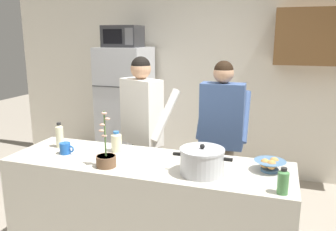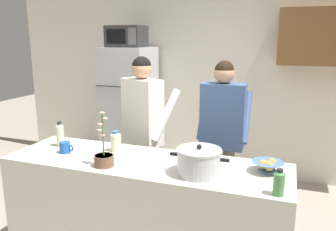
{
  "view_description": "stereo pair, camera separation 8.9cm",
  "coord_description": "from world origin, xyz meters",
  "px_view_note": "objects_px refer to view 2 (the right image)",
  "views": [
    {
      "loc": [
        0.95,
        -2.36,
        1.88
      ],
      "look_at": [
        0.0,
        0.55,
        1.17
      ],
      "focal_mm": 36.45,
      "sensor_mm": 36.0,
      "label": 1
    },
    {
      "loc": [
        1.04,
        -2.33,
        1.88
      ],
      "look_at": [
        0.0,
        0.55,
        1.17
      ],
      "focal_mm": 36.45,
      "sensor_mm": 36.0,
      "label": 2
    }
  ],
  "objects_px": {
    "bread_bowl": "(268,166)",
    "coffee_mug": "(65,147)",
    "bottle_far_corner": "(116,141)",
    "person_by_sink": "(223,125)",
    "bottle_near_edge": "(279,182)",
    "potted_orchid": "(104,158)",
    "bottle_mid_counter": "(60,134)",
    "refrigerator": "(129,111)",
    "person_near_pot": "(143,120)",
    "microwave": "(126,36)",
    "cooking_pot": "(199,162)"
  },
  "relations": [
    {
      "from": "cooking_pot",
      "to": "microwave",
      "type": "bearing_deg",
      "value": 128.05
    },
    {
      "from": "person_by_sink",
      "to": "bottle_far_corner",
      "type": "relative_size",
      "value": 9.36
    },
    {
      "from": "bread_bowl",
      "to": "coffee_mug",
      "type": "bearing_deg",
      "value": -175.2
    },
    {
      "from": "bottle_mid_counter",
      "to": "bread_bowl",
      "type": "bearing_deg",
      "value": -0.06
    },
    {
      "from": "microwave",
      "to": "person_by_sink",
      "type": "bearing_deg",
      "value": -32.28
    },
    {
      "from": "person_near_pot",
      "to": "bottle_near_edge",
      "type": "bearing_deg",
      "value": -35.94
    },
    {
      "from": "cooking_pot",
      "to": "potted_orchid",
      "type": "height_order",
      "value": "potted_orchid"
    },
    {
      "from": "coffee_mug",
      "to": "bottle_far_corner",
      "type": "relative_size",
      "value": 0.74
    },
    {
      "from": "refrigerator",
      "to": "coffee_mug",
      "type": "height_order",
      "value": "refrigerator"
    },
    {
      "from": "person_by_sink",
      "to": "bottle_near_edge",
      "type": "distance_m",
      "value": 1.28
    },
    {
      "from": "refrigerator",
      "to": "person_near_pot",
      "type": "xyz_separation_m",
      "value": [
        0.72,
        -1.14,
        0.19
      ]
    },
    {
      "from": "coffee_mug",
      "to": "bottle_far_corner",
      "type": "height_order",
      "value": "bottle_far_corner"
    },
    {
      "from": "refrigerator",
      "to": "coffee_mug",
      "type": "relative_size",
      "value": 13.29
    },
    {
      "from": "coffee_mug",
      "to": "person_near_pot",
      "type": "bearing_deg",
      "value": 63.16
    },
    {
      "from": "cooking_pot",
      "to": "refrigerator",
      "type": "bearing_deg",
      "value": 127.74
    },
    {
      "from": "person_by_sink",
      "to": "microwave",
      "type": "bearing_deg",
      "value": 147.72
    },
    {
      "from": "coffee_mug",
      "to": "person_by_sink",
      "type": "bearing_deg",
      "value": 38.84
    },
    {
      "from": "refrigerator",
      "to": "bread_bowl",
      "type": "distance_m",
      "value": 2.65
    },
    {
      "from": "cooking_pot",
      "to": "bottle_mid_counter",
      "type": "height_order",
      "value": "same"
    },
    {
      "from": "coffee_mug",
      "to": "bottle_mid_counter",
      "type": "height_order",
      "value": "bottle_mid_counter"
    },
    {
      "from": "person_by_sink",
      "to": "potted_orchid",
      "type": "distance_m",
      "value": 1.29
    },
    {
      "from": "person_by_sink",
      "to": "bottle_near_edge",
      "type": "height_order",
      "value": "person_by_sink"
    },
    {
      "from": "bottle_near_edge",
      "to": "bottle_far_corner",
      "type": "relative_size",
      "value": 0.97
    },
    {
      "from": "person_by_sink",
      "to": "potted_orchid",
      "type": "bearing_deg",
      "value": -122.67
    },
    {
      "from": "bottle_far_corner",
      "to": "microwave",
      "type": "bearing_deg",
      "value": 113.02
    },
    {
      "from": "coffee_mug",
      "to": "potted_orchid",
      "type": "xyz_separation_m",
      "value": [
        0.46,
        -0.15,
        0.02
      ]
    },
    {
      "from": "microwave",
      "to": "bottle_near_edge",
      "type": "relative_size",
      "value": 2.79
    },
    {
      "from": "potted_orchid",
      "to": "person_by_sink",
      "type": "bearing_deg",
      "value": 57.33
    },
    {
      "from": "bread_bowl",
      "to": "bottle_mid_counter",
      "type": "xyz_separation_m",
      "value": [
        -1.79,
        0.0,
        0.06
      ]
    },
    {
      "from": "cooking_pot",
      "to": "person_by_sink",
      "type": "bearing_deg",
      "value": 91.37
    },
    {
      "from": "refrigerator",
      "to": "bottle_near_edge",
      "type": "relative_size",
      "value": 10.1
    },
    {
      "from": "microwave",
      "to": "bottle_mid_counter",
      "type": "relative_size",
      "value": 2.14
    },
    {
      "from": "person_near_pot",
      "to": "bottle_mid_counter",
      "type": "height_order",
      "value": "person_near_pot"
    },
    {
      "from": "bread_bowl",
      "to": "microwave",
      "type": "bearing_deg",
      "value": 138.72
    },
    {
      "from": "coffee_mug",
      "to": "bottle_far_corner",
      "type": "bearing_deg",
      "value": 26.55
    },
    {
      "from": "microwave",
      "to": "potted_orchid",
      "type": "distance_m",
      "value": 2.35
    },
    {
      "from": "refrigerator",
      "to": "microwave",
      "type": "xyz_separation_m",
      "value": [
        0.0,
        -0.02,
        1.01
      ]
    },
    {
      "from": "cooking_pot",
      "to": "bread_bowl",
      "type": "relative_size",
      "value": 1.88
    },
    {
      "from": "coffee_mug",
      "to": "cooking_pot",
      "type": "bearing_deg",
      "value": -3.04
    },
    {
      "from": "refrigerator",
      "to": "person_by_sink",
      "type": "height_order",
      "value": "refrigerator"
    },
    {
      "from": "cooking_pot",
      "to": "bottle_mid_counter",
      "type": "distance_m",
      "value": 1.35
    },
    {
      "from": "person_near_pot",
      "to": "bottle_far_corner",
      "type": "distance_m",
      "value": 0.57
    },
    {
      "from": "microwave",
      "to": "cooking_pot",
      "type": "xyz_separation_m",
      "value": [
        1.52,
        -1.94,
        -0.87
      ]
    },
    {
      "from": "microwave",
      "to": "bottle_near_edge",
      "type": "xyz_separation_m",
      "value": [
        2.07,
        -2.09,
        -0.88
      ]
    },
    {
      "from": "microwave",
      "to": "bottle_near_edge",
      "type": "bearing_deg",
      "value": -45.32
    },
    {
      "from": "refrigerator",
      "to": "bread_bowl",
      "type": "bearing_deg",
      "value": -41.64
    },
    {
      "from": "coffee_mug",
      "to": "potted_orchid",
      "type": "distance_m",
      "value": 0.49
    },
    {
      "from": "person_by_sink",
      "to": "bread_bowl",
      "type": "distance_m",
      "value": 0.93
    },
    {
      "from": "refrigerator",
      "to": "person_near_pot",
      "type": "relative_size",
      "value": 1.03
    },
    {
      "from": "bottle_far_corner",
      "to": "bottle_near_edge",
      "type": "bearing_deg",
      "value": -16.7
    }
  ]
}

